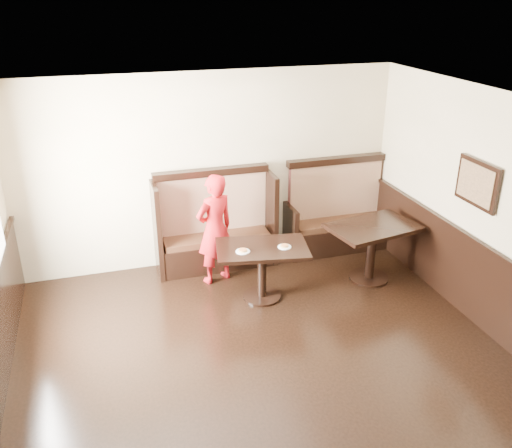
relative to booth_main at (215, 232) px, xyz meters
name	(u,v)px	position (x,y,z in m)	size (l,w,h in m)	color
ground	(293,415)	(0.00, -3.30, -0.53)	(7.00, 7.00, 0.00)	black
room_shell	(256,347)	(-0.30, -3.01, 0.14)	(7.00, 7.00, 7.00)	beige
booth_main	(215,232)	(0.00, 0.00, 0.00)	(1.75, 0.72, 1.45)	black
booth_neighbor	(337,219)	(1.95, 0.00, -0.05)	(1.65, 0.72, 1.45)	black
table_main	(262,259)	(0.37, -1.12, 0.05)	(1.29, 0.93, 0.75)	black
table_neighbor	(372,239)	(1.98, -1.08, 0.09)	(1.31, 0.98, 0.83)	black
child	(215,229)	(-0.10, -0.48, 0.26)	(0.57, 0.38, 1.57)	#AB1217
pizza_plate_left	(243,251)	(0.09, -1.18, 0.23)	(0.18, 0.18, 0.03)	white
pizza_plate_right	(285,246)	(0.64, -1.21, 0.23)	(0.18, 0.18, 0.03)	white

